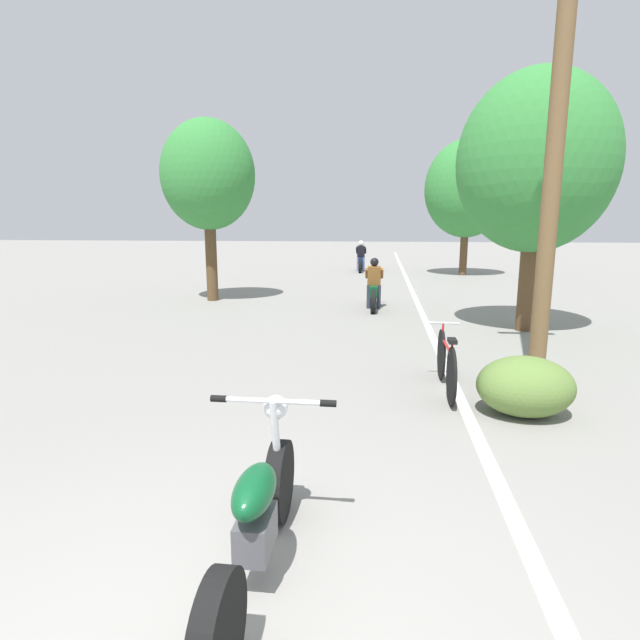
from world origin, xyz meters
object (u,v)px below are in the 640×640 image
object	(u,v)px
motorcycle_foreground	(257,520)
bicycle_parked	(446,363)
roadside_tree_right_near	(536,163)
roadside_tree_right_far	(467,189)
motorcycle_rider_lead	(374,289)
motorcycle_rider_far	(361,260)
roadside_tree_left	(208,176)
utility_pole	(558,116)

from	to	relation	value
motorcycle_foreground	bicycle_parked	xyz separation A→B (m)	(1.61, 3.83, -0.03)
roadside_tree_right_near	roadside_tree_right_far	bearing A→B (deg)	87.34
motorcycle_foreground	motorcycle_rider_lead	distance (m)	10.37
roadside_tree_right_far	bicycle_parked	bearing A→B (deg)	-99.56
motorcycle_foreground	bicycle_parked	distance (m)	4.16
roadside_tree_right_near	motorcycle_rider_far	xyz separation A→B (m)	(-3.92, 12.65, -2.83)
bicycle_parked	motorcycle_foreground	bearing A→B (deg)	-112.80
motorcycle_rider_lead	bicycle_parked	size ratio (longest dim) A/B	1.19
roadside_tree_right_far	roadside_tree_left	xyz separation A→B (m)	(-8.36, -8.29, -0.12)
utility_pole	bicycle_parked	bearing A→B (deg)	-151.64
utility_pole	roadside_tree_left	bearing A→B (deg)	137.09
roadside_tree_right_far	motorcycle_foreground	bearing A→B (deg)	-102.30
roadside_tree_right_far	motorcycle_rider_lead	size ratio (longest dim) A/B	2.65
roadside_tree_right_far	motorcycle_rider_lead	world-z (taller)	roadside_tree_right_far
roadside_tree_right_near	motorcycle_foreground	size ratio (longest dim) A/B	2.51
utility_pole	motorcycle_rider_far	size ratio (longest dim) A/B	3.22
roadside_tree_right_near	motorcycle_rider_far	world-z (taller)	roadside_tree_right_near
motorcycle_foreground	motorcycle_rider_far	bearing A→B (deg)	90.57
roadside_tree_right_far	motorcycle_foreground	distance (m)	20.18
motorcycle_rider_lead	bicycle_parked	distance (m)	6.61
motorcycle_foreground	bicycle_parked	size ratio (longest dim) A/B	1.15
roadside_tree_right_far	roadside_tree_left	world-z (taller)	roadside_tree_right_far
bicycle_parked	motorcycle_rider_lead	bearing A→B (deg)	99.20
motorcycle_rider_lead	motorcycle_rider_far	size ratio (longest dim) A/B	0.98
roadside_tree_right_near	motorcycle_rider_far	bearing A→B (deg)	107.19
utility_pole	roadside_tree_right_near	bearing A→B (deg)	77.96
motorcycle_rider_lead	bicycle_parked	world-z (taller)	motorcycle_rider_lead
motorcycle_rider_far	motorcycle_rider_lead	bearing A→B (deg)	-85.76
roadside_tree_right_far	utility_pole	bearing A→B (deg)	-94.82
roadside_tree_right_near	utility_pole	bearing A→B (deg)	-102.04
roadside_tree_right_far	motorcycle_foreground	world-z (taller)	roadside_tree_right_far
roadside_tree_left	bicycle_parked	world-z (taller)	roadside_tree_left
motorcycle_foreground	motorcycle_rider_far	xyz separation A→B (m)	(-0.21, 20.61, 0.12)
motorcycle_rider_far	bicycle_parked	size ratio (longest dim) A/B	1.22
motorcycle_rider_lead	motorcycle_rider_far	bearing A→B (deg)	94.24
utility_pole	motorcycle_rider_lead	size ratio (longest dim) A/B	3.28
roadside_tree_left	motorcycle_rider_lead	xyz separation A→B (m)	(4.67, -0.82, -2.99)
roadside_tree_left	motorcycle_foreground	distance (m)	12.30
roadside_tree_left	bicycle_parked	xyz separation A→B (m)	(5.72, -7.34, -3.11)
roadside_tree_left	roadside_tree_right_far	bearing A→B (deg)	44.77
utility_pole	motorcycle_rider_far	bearing A→B (deg)	101.27
roadside_tree_left	bicycle_parked	distance (m)	9.82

